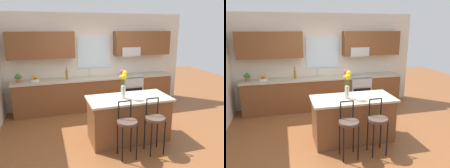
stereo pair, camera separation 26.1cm
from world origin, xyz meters
TOP-DOWN VIEW (x-y plane):
  - ground_plane at (0.00, 0.00)m, footprint 14.00×14.00m
  - back_wall_assembly at (0.02, 1.98)m, footprint 5.60×0.50m
  - counter_run at (-0.00, 1.70)m, footprint 4.56×0.64m
  - sink_faucet at (-0.18, 1.84)m, footprint 0.02×0.13m
  - oven_range at (1.03, 1.68)m, footprint 0.60×0.64m
  - kitchen_island at (0.20, -0.29)m, footprint 1.69×0.81m
  - bar_stool_near at (-0.07, -0.91)m, footprint 0.36×0.36m
  - bar_stool_middle at (0.48, -0.91)m, footprint 0.36×0.36m
  - flower_vase at (0.07, -0.31)m, footprint 0.16×0.19m
  - fruit_bowl_oranges at (-1.68, 1.70)m, footprint 0.24×0.24m
  - bottle_olive_oil at (-0.84, 1.70)m, footprint 0.06×0.06m
  - potted_plant_small at (-2.07, 1.70)m, footprint 0.18×0.12m

SIDE VIEW (x-z plane):
  - ground_plane at x=0.00m, z-range 0.00..0.00m
  - oven_range at x=1.03m, z-range 0.00..0.92m
  - kitchen_island at x=0.20m, z-range 0.00..0.92m
  - counter_run at x=0.00m, z-range 0.01..0.93m
  - bar_stool_near at x=-0.07m, z-range 0.11..1.16m
  - bar_stool_middle at x=0.48m, z-range 0.11..1.16m
  - fruit_bowl_oranges at x=-1.68m, z-range 0.89..1.05m
  - potted_plant_small at x=-2.07m, z-range 0.93..1.16m
  - bottle_olive_oil at x=-0.84m, z-range 0.89..1.21m
  - sink_faucet at x=-0.18m, z-range 0.95..1.18m
  - flower_vase at x=0.07m, z-range 0.99..1.57m
  - back_wall_assembly at x=0.02m, z-range 0.16..2.86m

